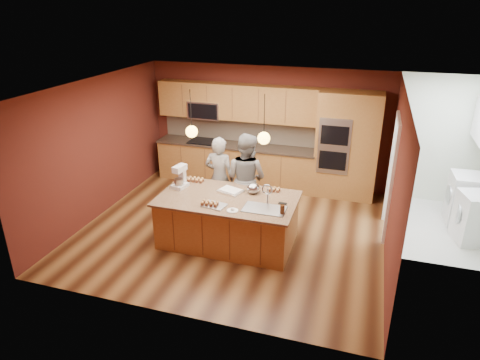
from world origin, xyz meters
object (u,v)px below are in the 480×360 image
(island, at_px, (229,220))
(person_right, at_px, (246,178))
(person_left, at_px, (220,178))
(mixing_bowl, at_px, (253,188))
(stand_mixer, at_px, (180,178))

(island, bearing_deg, person_right, 87.35)
(person_left, bearing_deg, island, 121.46)
(person_right, relative_size, mixing_bowl, 7.64)
(mixing_bowl, bearing_deg, stand_mixer, -174.08)
(person_right, bearing_deg, mixing_bowl, 135.42)
(person_right, xyz_separation_m, stand_mixer, (-1.02, -0.75, 0.17))
(person_left, xyz_separation_m, stand_mixer, (-0.48, -0.75, 0.23))
(person_right, distance_m, mixing_bowl, 0.69)
(person_left, relative_size, stand_mixer, 3.97)
(person_left, bearing_deg, stand_mixer, 60.17)
(island, xyz_separation_m, person_left, (-0.50, 0.92, 0.37))
(person_right, bearing_deg, stand_mixer, 54.45)
(mixing_bowl, bearing_deg, person_right, 117.05)
(island, height_order, person_left, person_left)
(person_right, distance_m, stand_mixer, 1.28)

